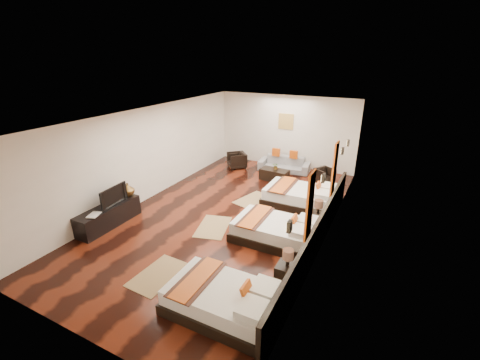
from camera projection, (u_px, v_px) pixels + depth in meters
The scene contains 30 objects.
floor at pixel (228, 214), 8.99m from camera, with size 5.50×9.50×0.01m, color black.
ceiling at pixel (226, 115), 7.95m from camera, with size 5.50×9.50×0.01m, color white.
back_wall at pixel (286, 131), 12.42m from camera, with size 5.50×0.01×2.80m, color silver.
left_wall at pixel (148, 154), 9.62m from camera, with size 0.01×9.50×2.80m, color silver.
right_wall at pixel (331, 185), 7.33m from camera, with size 0.01×9.50×2.80m, color silver.
headboard_panel at pixel (317, 237), 7.03m from camera, with size 0.08×6.60×0.90m, color black.
bed_near at pixel (224, 299), 5.50m from camera, with size 1.97×1.24×0.75m.
bed_mid at pixel (276, 230), 7.64m from camera, with size 2.02×1.27×0.77m.
bed_far at pixel (302, 196), 9.42m from camera, with size 2.15×1.35×0.82m.
nightstand_a at pixel (287, 272), 6.15m from camera, with size 0.40×0.40×0.79m.
nightstand_b at pixel (317, 219), 8.14m from camera, with size 0.41×0.41×0.81m.
jute_mat_near at pixel (158, 275), 6.50m from camera, with size 0.75×1.20×0.01m, color olive.
jute_mat_mid at pixel (213, 227), 8.31m from camera, with size 0.75×1.20×0.01m, color olive.
jute_mat_far at pixel (254, 200), 9.85m from camera, with size 0.75×1.20×0.01m, color olive.
tv_console at pixel (109, 216), 8.31m from camera, with size 0.50×1.80×0.55m, color black.
tv at pixel (111, 196), 8.20m from camera, with size 0.91×0.12×0.52m, color black.
book at pixel (89, 215), 7.74m from camera, with size 0.25×0.33×0.03m, color black.
figurine at pixel (128, 189), 8.76m from camera, with size 0.36×0.36×0.37m, color brown.
sofa at pixel (284, 164), 12.19m from camera, with size 1.93×0.75×0.56m, color slate.
armchair_left at pixel (237, 160), 12.53m from camera, with size 0.66×0.68×0.62m, color black.
armchair_right at pixel (325, 176), 11.09m from camera, with size 0.57×0.59×0.53m, color black.
coffee_table at pixel (274, 175), 11.35m from camera, with size 1.00×0.50×0.40m, color black.
table_plant at pixel (276, 166), 11.22m from camera, with size 0.23×0.20×0.25m, color #1E521B.
orange_panel_a at pixel (310, 206), 5.65m from camera, with size 0.04×0.40×1.30m, color #D86014.
orange_panel_b at pixel (334, 169), 7.47m from camera, with size 0.04×0.40×1.30m, color #D86014.
sconce_near at pixel (289, 226), 4.69m from camera, with size 0.07×0.12×0.18m.
sconce_mid at pixel (323, 178), 6.51m from camera, with size 0.07×0.12×0.18m.
sconce_far at pixel (342, 151), 8.34m from camera, with size 0.07×0.12×0.18m.
sconce_lounge at pixel (348, 143), 9.09m from camera, with size 0.07×0.12×0.18m.
gold_artwork at pixel (286, 121), 12.25m from camera, with size 0.60×0.04×0.60m, color #AD873F.
Camera 1 is at (3.89, -6.99, 4.23)m, focal length 23.68 mm.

